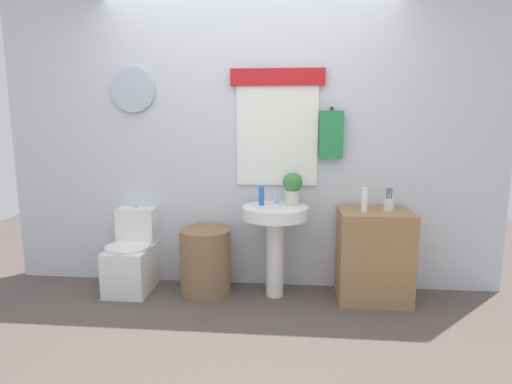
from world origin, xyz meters
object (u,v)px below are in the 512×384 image
object	(u,v)px
soap_bottle	(261,196)
potted_plant	(293,187)
pedestal_sink	(275,228)
lotion_bottle	(365,200)
toilet	(133,258)
laundry_hamper	(205,261)
toothbrush_cup	(389,204)
wooden_cabinet	(374,256)

from	to	relation	value
soap_bottle	potted_plant	distance (m)	0.27
pedestal_sink	potted_plant	bearing A→B (deg)	23.20
soap_bottle	lotion_bottle	bearing A→B (deg)	-6.12
soap_bottle	pedestal_sink	bearing A→B (deg)	-22.62
soap_bottle	lotion_bottle	size ratio (longest dim) A/B	0.82
toilet	laundry_hamper	distance (m)	0.66
toilet	potted_plant	world-z (taller)	potted_plant
toilet	soap_bottle	world-z (taller)	soap_bottle
lotion_bottle	potted_plant	bearing A→B (deg)	170.20
toilet	toothbrush_cup	world-z (taller)	toothbrush_cup
laundry_hamper	pedestal_sink	size ratio (longest dim) A/B	0.73
wooden_cabinet	lotion_bottle	size ratio (longest dim) A/B	3.84
wooden_cabinet	laundry_hamper	bearing A→B (deg)	180.00
soap_bottle	wooden_cabinet	bearing A→B (deg)	-3.04
pedestal_sink	potted_plant	distance (m)	0.37
potted_plant	pedestal_sink	bearing A→B (deg)	-156.80
wooden_cabinet	toothbrush_cup	bearing A→B (deg)	11.14
toilet	soap_bottle	xyz separation A→B (m)	(1.14, 0.02, 0.58)
toilet	toothbrush_cup	bearing A→B (deg)	-0.30
lotion_bottle	soap_bottle	bearing A→B (deg)	173.88
lotion_bottle	laundry_hamper	bearing A→B (deg)	178.26
laundry_hamper	lotion_bottle	bearing A→B (deg)	-1.74
wooden_cabinet	soap_bottle	size ratio (longest dim) A/B	4.70
pedestal_sink	lotion_bottle	xyz separation A→B (m)	(0.72, -0.04, 0.26)
potted_plant	soap_bottle	bearing A→B (deg)	-177.80
laundry_hamper	toothbrush_cup	xyz separation A→B (m)	(1.52, 0.02, 0.53)
wooden_cabinet	potted_plant	bearing A→B (deg)	174.97
pedestal_sink	soap_bottle	world-z (taller)	soap_bottle
pedestal_sink	soap_bottle	distance (m)	0.29
soap_bottle	laundry_hamper	bearing A→B (deg)	-174.05
laundry_hamper	pedestal_sink	bearing A→B (deg)	-0.00
lotion_bottle	toothbrush_cup	xyz separation A→B (m)	(0.20, 0.06, -0.04)
laundry_hamper	wooden_cabinet	size ratio (longest dim) A/B	0.75
potted_plant	lotion_bottle	bearing A→B (deg)	-9.80
soap_bottle	potted_plant	world-z (taller)	potted_plant
lotion_bottle	toothbrush_cup	distance (m)	0.22
wooden_cabinet	lotion_bottle	distance (m)	0.49
laundry_hamper	pedestal_sink	distance (m)	0.68
toilet	toothbrush_cup	distance (m)	2.25
wooden_cabinet	toothbrush_cup	xyz separation A→B (m)	(0.10, 0.02, 0.43)
potted_plant	lotion_bottle	size ratio (longest dim) A/B	1.42
pedestal_sink	lotion_bottle	size ratio (longest dim) A/B	3.95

